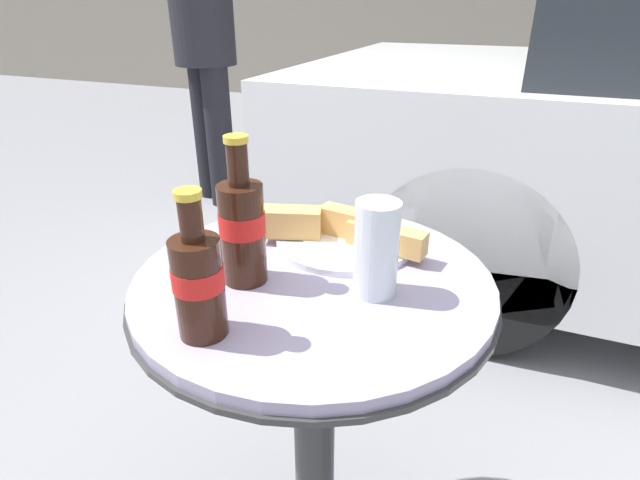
# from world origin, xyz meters

# --- Properties ---
(bistro_table) EXTENTS (0.60, 0.60, 0.75)m
(bistro_table) POSITION_xyz_m (0.00, 0.00, 0.55)
(bistro_table) COLOR #333333
(bistro_table) RESTS_ON ground_plane
(cola_bottle_left) EXTENTS (0.07, 0.07, 0.24)m
(cola_bottle_left) POSITION_xyz_m (-0.10, -0.06, 0.84)
(cola_bottle_left) COLOR #33190F
(cola_bottle_left) RESTS_ON bistro_table
(cola_bottle_right) EXTENTS (0.07, 0.07, 0.21)m
(cola_bottle_right) POSITION_xyz_m (-0.08, -0.20, 0.83)
(cola_bottle_right) COLOR #33190F
(cola_bottle_right) RESTS_ON bistro_table
(drinking_glass) EXTENTS (0.07, 0.07, 0.15)m
(drinking_glass) POSITION_xyz_m (0.11, -0.02, 0.82)
(drinking_glass) COLOR #C68923
(drinking_glass) RESTS_ON bistro_table
(lunch_plate_near) EXTENTS (0.31, 0.26, 0.07)m
(lunch_plate_near) POSITION_xyz_m (0.01, 0.12, 0.77)
(lunch_plate_near) COLOR white
(lunch_plate_near) RESTS_ON bistro_table
(pedestrian) EXTENTS (0.35, 0.35, 1.71)m
(pedestrian) POSITION_xyz_m (-1.45, 1.88, 0.96)
(pedestrian) COLOR black
(pedestrian) RESTS_ON ground_plane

